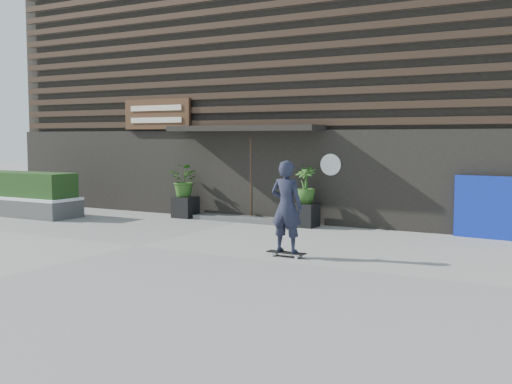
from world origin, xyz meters
The scene contains 12 objects.
ground centered at (0.00, 0.00, 0.00)m, with size 80.00×80.00×0.00m, color gray.
entrance_step centered at (0.00, 4.60, 0.06)m, with size 3.00×0.80×0.12m, color #4C4C49.
planter_pot_left centered at (-1.90, 4.40, 0.30)m, with size 0.60×0.60×0.60m, color black.
bamboo_left centered at (-1.90, 4.40, 1.08)m, with size 0.86×0.75×0.96m, color #2D591E.
planter_pot_right centered at (1.90, 4.40, 0.30)m, with size 0.60×0.60×0.60m, color black.
bamboo_right centered at (1.90, 4.40, 1.08)m, with size 0.54×0.54×0.96m, color #2D591E.
raised_bed centered at (-6.28, 2.45, 0.25)m, with size 3.50×1.20×0.50m, color #464644.
snow_layer centered at (-6.28, 2.45, 0.54)m, with size 3.50×1.20×0.08m, color white.
hedge centered at (-6.28, 2.45, 0.93)m, with size 3.30×1.00×0.70m, color #1A3914.
blue_tarp centered at (6.34, 4.70, 0.72)m, with size 1.53×0.12×1.43m, color #0B1F99.
building centered at (0.00, 9.96, 3.99)m, with size 18.00×11.00×8.00m.
skateboarder centered at (3.32, 0.50, 0.97)m, with size 0.78×0.43×1.87m.
Camera 1 is at (8.65, -10.13, 2.30)m, focal length 43.73 mm.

